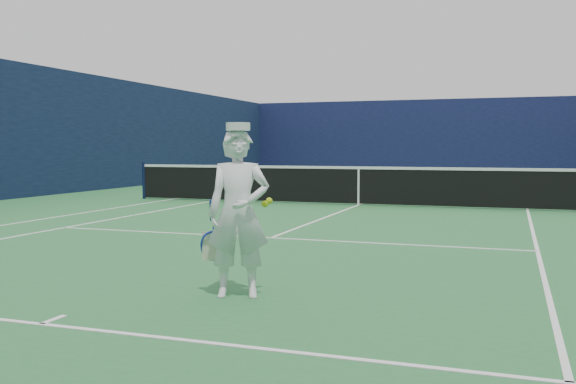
{
  "coord_description": "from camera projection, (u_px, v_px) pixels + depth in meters",
  "views": [
    {
      "loc": [
        3.74,
        -16.23,
        1.5
      ],
      "look_at": [
        1.17,
        -8.88,
        0.96
      ],
      "focal_mm": 40.0,
      "sensor_mm": 36.0,
      "label": 1
    }
  ],
  "objects": [
    {
      "name": "ground",
      "position": [
        358.0,
        205.0,
        16.62
      ],
      "size": [
        80.0,
        80.0,
        0.0
      ],
      "primitive_type": "plane",
      "color": "#296D37",
      "rests_on": "ground"
    },
    {
      "name": "court_markings",
      "position": [
        358.0,
        205.0,
        16.62
      ],
      "size": [
        11.03,
        23.83,
        0.01
      ],
      "color": "white",
      "rests_on": "ground"
    },
    {
      "name": "windscreen_fence",
      "position": [
        359.0,
        128.0,
        16.48
      ],
      "size": [
        20.12,
        36.12,
        4.0
      ],
      "color": "#10153B",
      "rests_on": "ground"
    },
    {
      "name": "tennis_net",
      "position": [
        359.0,
        184.0,
        16.58
      ],
      "size": [
        12.88,
        0.09,
        1.07
      ],
      "color": "#141E4C",
      "rests_on": "ground"
    },
    {
      "name": "tennis_player",
      "position": [
        238.0,
        212.0,
        6.4
      ],
      "size": [
        0.84,
        0.59,
        1.74
      ],
      "rotation": [
        0.0,
        0.0,
        0.35
      ],
      "color": "white",
      "rests_on": "ground"
    }
  ]
}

